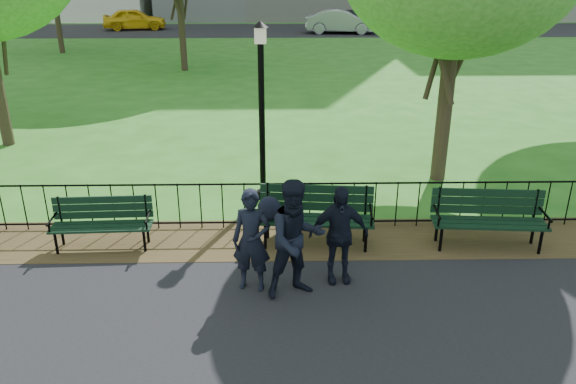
{
  "coord_description": "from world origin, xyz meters",
  "views": [
    {
      "loc": [
        -0.0,
        -7.42,
        4.58
      ],
      "look_at": [
        0.19,
        1.5,
        0.93
      ],
      "focal_mm": 35.0,
      "sensor_mm": 36.0,
      "label": 1
    }
  ],
  "objects_px": {
    "lamppost": "(262,107)",
    "sedan_dark": "(355,20)",
    "person_mid": "(296,239)",
    "person_right": "(339,235)",
    "park_bench_left_a": "(102,217)",
    "park_bench_right_a": "(489,213)",
    "person_left": "(252,241)",
    "sedan_silver": "(341,21)",
    "park_bench_main": "(300,209)",
    "taxi": "(135,19)"
  },
  "relations": [
    {
      "from": "park_bench_left_a",
      "to": "lamppost",
      "type": "height_order",
      "value": "lamppost"
    },
    {
      "from": "park_bench_right_a",
      "to": "sedan_silver",
      "type": "bearing_deg",
      "value": 93.0
    },
    {
      "from": "park_bench_main",
      "to": "person_mid",
      "type": "height_order",
      "value": "person_mid"
    },
    {
      "from": "person_left",
      "to": "person_right",
      "type": "height_order",
      "value": "person_left"
    },
    {
      "from": "park_bench_left_a",
      "to": "person_left",
      "type": "distance_m",
      "value": 2.99
    },
    {
      "from": "lamppost",
      "to": "sedan_silver",
      "type": "distance_m",
      "value": 29.72
    },
    {
      "from": "person_mid",
      "to": "park_bench_main",
      "type": "bearing_deg",
      "value": 66.6
    },
    {
      "from": "person_left",
      "to": "person_right",
      "type": "relative_size",
      "value": 1.02
    },
    {
      "from": "lamppost",
      "to": "sedan_silver",
      "type": "height_order",
      "value": "lamppost"
    },
    {
      "from": "park_bench_right_a",
      "to": "person_right",
      "type": "height_order",
      "value": "person_right"
    },
    {
      "from": "lamppost",
      "to": "person_left",
      "type": "distance_m",
      "value": 3.7
    },
    {
      "from": "person_right",
      "to": "sedan_dark",
      "type": "bearing_deg",
      "value": 76.61
    },
    {
      "from": "lamppost",
      "to": "sedan_dark",
      "type": "distance_m",
      "value": 31.72
    },
    {
      "from": "person_left",
      "to": "sedan_silver",
      "type": "distance_m",
      "value": 33.19
    },
    {
      "from": "person_mid",
      "to": "person_right",
      "type": "xyz_separation_m",
      "value": [
        0.65,
        0.38,
        -0.12
      ]
    },
    {
      "from": "lamppost",
      "to": "person_mid",
      "type": "xyz_separation_m",
      "value": [
        0.56,
        -3.7,
        -1.04
      ]
    },
    {
      "from": "person_mid",
      "to": "person_right",
      "type": "distance_m",
      "value": 0.76
    },
    {
      "from": "park_bench_right_a",
      "to": "lamppost",
      "type": "xyz_separation_m",
      "value": [
        -3.91,
        2.21,
        1.33
      ]
    },
    {
      "from": "park_bench_main",
      "to": "sedan_silver",
      "type": "height_order",
      "value": "sedan_silver"
    },
    {
      "from": "lamppost",
      "to": "park_bench_right_a",
      "type": "bearing_deg",
      "value": -29.48
    },
    {
      "from": "park_bench_main",
      "to": "person_left",
      "type": "height_order",
      "value": "person_left"
    },
    {
      "from": "person_mid",
      "to": "sedan_silver",
      "type": "bearing_deg",
      "value": 63.75
    },
    {
      "from": "person_mid",
      "to": "person_left",
      "type": "bearing_deg",
      "value": 145.49
    },
    {
      "from": "lamppost",
      "to": "person_left",
      "type": "relative_size",
      "value": 2.26
    },
    {
      "from": "person_left",
      "to": "sedan_dark",
      "type": "distance_m",
      "value": 35.18
    },
    {
      "from": "lamppost",
      "to": "sedan_silver",
      "type": "bearing_deg",
      "value": 80.7
    },
    {
      "from": "taxi",
      "to": "park_bench_left_a",
      "type": "bearing_deg",
      "value": -176.72
    },
    {
      "from": "park_bench_main",
      "to": "sedan_dark",
      "type": "distance_m",
      "value": 33.65
    },
    {
      "from": "park_bench_left_a",
      "to": "park_bench_right_a",
      "type": "xyz_separation_m",
      "value": [
        6.61,
        -0.1,
        0.07
      ]
    },
    {
      "from": "park_bench_right_a",
      "to": "taxi",
      "type": "distance_m",
      "value": 36.87
    },
    {
      "from": "park_bench_right_a",
      "to": "person_mid",
      "type": "relative_size",
      "value": 1.08
    },
    {
      "from": "park_bench_main",
      "to": "person_right",
      "type": "bearing_deg",
      "value": -61.15
    },
    {
      "from": "park_bench_main",
      "to": "person_mid",
      "type": "xyz_separation_m",
      "value": [
        -0.12,
        -1.6,
        0.24
      ]
    },
    {
      "from": "person_mid",
      "to": "person_right",
      "type": "bearing_deg",
      "value": 11.32
    },
    {
      "from": "park_bench_main",
      "to": "person_mid",
      "type": "relative_size",
      "value": 1.12
    },
    {
      "from": "park_bench_main",
      "to": "sedan_silver",
      "type": "relative_size",
      "value": 0.41
    },
    {
      "from": "person_right",
      "to": "sedan_silver",
      "type": "bearing_deg",
      "value": 78.33
    },
    {
      "from": "park_bench_main",
      "to": "taxi",
      "type": "distance_m",
      "value": 35.68
    },
    {
      "from": "sedan_dark",
      "to": "lamppost",
      "type": "bearing_deg",
      "value": 156.72
    },
    {
      "from": "park_bench_left_a",
      "to": "taxi",
      "type": "height_order",
      "value": "taxi"
    },
    {
      "from": "park_bench_main",
      "to": "person_left",
      "type": "distance_m",
      "value": 1.62
    },
    {
      "from": "park_bench_main",
      "to": "lamppost",
      "type": "xyz_separation_m",
      "value": [
        -0.69,
        2.1,
        1.28
      ]
    },
    {
      "from": "lamppost",
      "to": "person_mid",
      "type": "distance_m",
      "value": 3.89
    },
    {
      "from": "park_bench_left_a",
      "to": "park_bench_right_a",
      "type": "distance_m",
      "value": 6.62
    },
    {
      "from": "park_bench_left_a",
      "to": "sedan_dark",
      "type": "relative_size",
      "value": 0.35
    },
    {
      "from": "park_bench_left_a",
      "to": "person_right",
      "type": "relative_size",
      "value": 1.1
    },
    {
      "from": "lamppost",
      "to": "person_right",
      "type": "distance_m",
      "value": 3.72
    },
    {
      "from": "park_bench_left_a",
      "to": "person_right",
      "type": "bearing_deg",
      "value": -19.64
    },
    {
      "from": "lamppost",
      "to": "person_left",
      "type": "height_order",
      "value": "lamppost"
    },
    {
      "from": "park_bench_main",
      "to": "park_bench_right_a",
      "type": "height_order",
      "value": "park_bench_main"
    }
  ]
}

